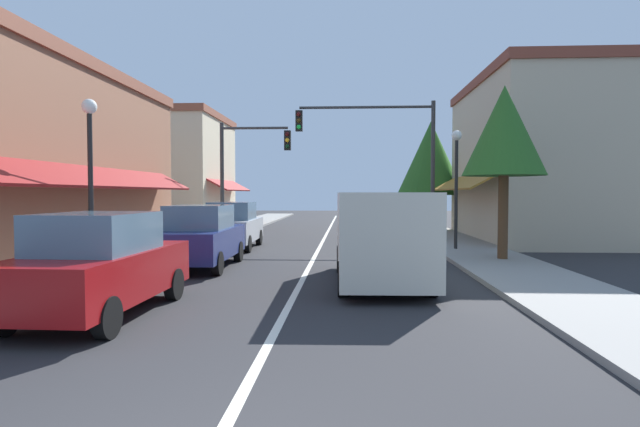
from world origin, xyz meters
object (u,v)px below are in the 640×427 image
at_px(traffic_signal_left_corner, 245,162).
at_px(tree_right_far, 431,158).
at_px(parked_car_third_left, 233,225).
at_px(tree_right_near, 504,132).
at_px(parked_car_second_left, 201,237).
at_px(parked_car_nearest_left, 99,265).
at_px(traffic_signal_mast_arm, 386,145).
at_px(van_in_lane, 380,234).
at_px(street_lamp_right_mid, 456,169).
at_px(street_lamp_left_near, 90,157).

height_order(traffic_signal_left_corner, tree_right_far, tree_right_far).
distance_m(parked_car_third_left, tree_right_near, 10.15).
relative_size(parked_car_second_left, traffic_signal_left_corner, 0.77).
xyz_separation_m(parked_car_second_left, tree_right_near, (8.82, 1.60, 3.07)).
distance_m(parked_car_nearest_left, tree_right_near, 11.90).
height_order(traffic_signal_mast_arm, tree_right_far, tree_right_far).
relative_size(traffic_signal_mast_arm, tree_right_far, 0.98).
relative_size(parked_car_third_left, traffic_signal_mast_arm, 0.68).
relative_size(van_in_lane, tree_right_far, 0.84).
height_order(traffic_signal_mast_arm, street_lamp_right_mid, traffic_signal_mast_arm).
height_order(van_in_lane, traffic_signal_left_corner, traffic_signal_left_corner).
distance_m(parked_car_third_left, street_lamp_right_mid, 8.51).
bearing_deg(tree_right_far, street_lamp_left_near, -121.97).
relative_size(parked_car_second_left, street_lamp_right_mid, 0.95).
distance_m(van_in_lane, traffic_signal_mast_arm, 11.06).
bearing_deg(van_in_lane, parked_car_second_left, 154.45).
bearing_deg(traffic_signal_left_corner, parked_car_second_left, -86.14).
height_order(parked_car_second_left, van_in_lane, van_in_lane).
distance_m(parked_car_nearest_left, parked_car_second_left, 5.65).
height_order(parked_car_second_left, traffic_signal_mast_arm, traffic_signal_mast_arm).
height_order(van_in_lane, street_lamp_right_mid, street_lamp_right_mid).
xyz_separation_m(van_in_lane, tree_right_near, (3.93, 3.77, 2.80)).
relative_size(parked_car_third_left, street_lamp_left_near, 0.95).
height_order(parked_car_third_left, street_lamp_left_near, street_lamp_left_near).
height_order(van_in_lane, street_lamp_left_near, street_lamp_left_near).
distance_m(street_lamp_left_near, tree_right_near, 11.54).
xyz_separation_m(van_in_lane, street_lamp_left_near, (-6.96, 0.08, 1.83)).
relative_size(parked_car_second_left, parked_car_third_left, 1.00).
distance_m(parked_car_second_left, parked_car_third_left, 5.02).
relative_size(parked_car_second_left, street_lamp_left_near, 0.95).
bearing_deg(parked_car_nearest_left, tree_right_near, 40.09).
bearing_deg(traffic_signal_left_corner, van_in_lane, -64.66).
height_order(parked_car_nearest_left, parked_car_third_left, same).
xyz_separation_m(parked_car_third_left, street_lamp_left_near, (-1.84, -7.10, 2.10)).
xyz_separation_m(parked_car_nearest_left, parked_car_second_left, (0.10, 5.65, 0.00)).
height_order(van_in_lane, traffic_signal_mast_arm, traffic_signal_mast_arm).
height_order(parked_car_nearest_left, tree_right_far, tree_right_far).
relative_size(parked_car_nearest_left, parked_car_third_left, 1.00).
xyz_separation_m(parked_car_nearest_left, street_lamp_right_mid, (8.09, 10.01, 2.08)).
distance_m(traffic_signal_left_corner, tree_right_far, 11.19).
height_order(parked_car_second_left, tree_right_near, tree_right_near).
bearing_deg(tree_right_near, parked_car_third_left, 159.33).
height_order(parked_car_nearest_left, traffic_signal_mast_arm, traffic_signal_mast_arm).
distance_m(van_in_lane, street_lamp_left_near, 7.20).
bearing_deg(street_lamp_right_mid, parked_car_nearest_left, -128.96).
height_order(parked_car_nearest_left, traffic_signal_left_corner, traffic_signal_left_corner).
bearing_deg(street_lamp_left_near, parked_car_third_left, 75.46).
bearing_deg(parked_car_second_left, tree_right_near, 9.26).
bearing_deg(tree_right_far, van_in_lane, -102.69).
relative_size(parked_car_third_left, street_lamp_right_mid, 0.96).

